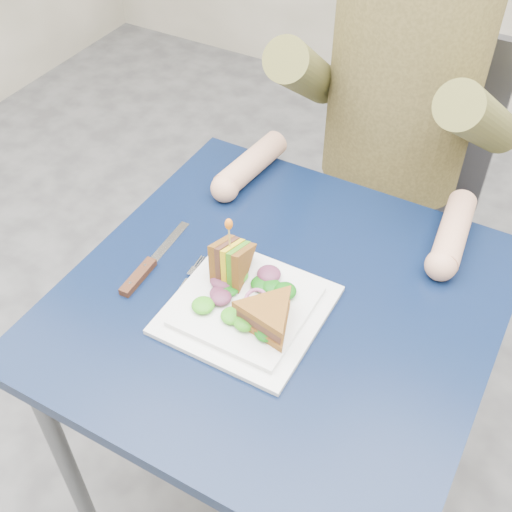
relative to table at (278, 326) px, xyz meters
The scene contains 13 objects.
ground 0.65m from the table, ahead, with size 4.00×4.00×0.00m, color #505053.
table is the anchor object (origin of this frame).
chair 0.69m from the table, 90.00° to the left, with size 0.42×0.40×0.93m.
diner 0.63m from the table, 90.00° to the left, with size 0.54×0.59×0.74m.
plate 0.11m from the table, 122.69° to the right, with size 0.26×0.26×0.02m.
sandwich_flat 0.15m from the table, 76.31° to the right, with size 0.14×0.14×0.05m.
sandwich_upright 0.16m from the table, behind, with size 0.08×0.13×0.13m.
fork 0.20m from the table, 156.22° to the right, with size 0.03×0.18×0.01m.
knife 0.27m from the table, 165.44° to the right, with size 0.03×0.22×0.02m.
toothpick 0.22m from the table, behind, with size 0.00×0.00×0.06m, color tan.
toothpick_frill 0.25m from the table, behind, with size 0.01×0.01×0.02m, color orange.
lettuce_spill 0.12m from the table, 123.94° to the right, with size 0.15×0.13×0.02m, color #337A14, non-canonical shape.
onion_ring 0.13m from the table, 112.15° to the right, with size 0.04×0.04×0.01m, color #9E4C7A.
Camera 1 is at (0.34, -0.69, 1.59)m, focal length 45.00 mm.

